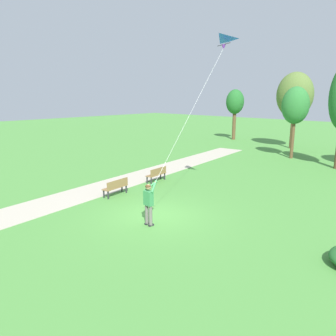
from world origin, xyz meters
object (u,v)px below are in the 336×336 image
object	(u,v)px
park_bench_far_walkway	(157,174)
tree_lakeside_near	(235,103)
tree_treeline_right	(295,95)
person_kite_flyer	(149,201)
tree_treeline_center	(295,106)
park_bench_near_walkway	(116,186)
flying_kite	(219,43)

from	to	relation	value
park_bench_far_walkway	tree_lakeside_near	bearing A→B (deg)	109.04
park_bench_far_walkway	tree_lakeside_near	xyz separation A→B (m)	(-6.94, 20.10, 3.81)
tree_lakeside_near	tree_treeline_right	world-z (taller)	tree_treeline_right
person_kite_flyer	tree_treeline_center	bearing A→B (deg)	94.99
person_kite_flyer	tree_lakeside_near	xyz separation A→B (m)	(-11.49, 25.16, 3.27)
tree_lakeside_near	tree_treeline_right	size ratio (longest dim) A/B	0.79
tree_lakeside_near	tree_treeline_center	bearing A→B (deg)	-35.27
tree_treeline_center	person_kite_flyer	bearing A→B (deg)	-85.01
park_bench_near_walkway	tree_lakeside_near	xyz separation A→B (m)	(-7.34, 23.57, 3.81)
flying_kite	tree_treeline_right	size ratio (longest dim) A/B	0.82
flying_kite	park_bench_far_walkway	bearing A→B (deg)	171.18
tree_treeline_center	tree_treeline_right	bearing A→B (deg)	112.89
flying_kite	tree_treeline_right	distance (m)	19.56
person_kite_flyer	tree_lakeside_near	distance (m)	27.85
park_bench_far_walkway	tree_treeline_right	world-z (taller)	tree_treeline_right
park_bench_near_walkway	tree_treeline_center	size ratio (longest dim) A/B	0.26
flying_kite	person_kite_flyer	bearing A→B (deg)	-92.36
park_bench_far_walkway	tree_treeline_center	size ratio (longest dim) A/B	0.26
person_kite_flyer	park_bench_far_walkway	distance (m)	6.83
person_kite_flyer	park_bench_near_walkway	distance (m)	4.47
park_bench_near_walkway	park_bench_far_walkway	size ratio (longest dim) A/B	1.00
person_kite_flyer	park_bench_near_walkway	world-z (taller)	person_kite_flyer
tree_lakeside_near	tree_treeline_right	bearing A→B (deg)	-13.22
tree_treeline_center	tree_lakeside_near	bearing A→B (deg)	144.73
person_kite_flyer	park_bench_far_walkway	xyz separation A→B (m)	(-4.55, 5.07, -0.54)
park_bench_near_walkway	tree_treeline_center	xyz separation A→B (m)	(2.56, 16.57, 3.82)
person_kite_flyer	park_bench_far_walkway	bearing A→B (deg)	131.91
flying_kite	tree_treeline_right	xyz separation A→B (m)	(-3.96, 19.02, -2.31)
person_kite_flyer	tree_lakeside_near	bearing A→B (deg)	114.53
person_kite_flyer	tree_treeline_center	size ratio (longest dim) A/B	0.31
park_bench_near_walkway	tree_treeline_center	world-z (taller)	tree_treeline_center
park_bench_far_walkway	tree_treeline_center	bearing A→B (deg)	77.24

